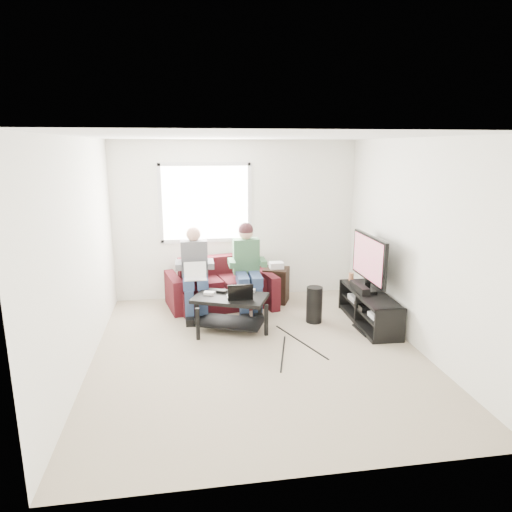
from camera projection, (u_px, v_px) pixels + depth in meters
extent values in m
plane|color=tan|center=(258.00, 351.00, 5.69)|extent=(4.50, 4.50, 0.00)
plane|color=white|center=(258.00, 136.00, 5.08)|extent=(4.50, 4.50, 0.00)
plane|color=white|center=(236.00, 220.00, 7.54)|extent=(4.50, 0.00, 4.50)
plane|color=white|center=(308.00, 320.00, 3.22)|extent=(4.50, 0.00, 4.50)
plane|color=white|center=(81.00, 256.00, 5.08)|extent=(0.00, 4.50, 4.50)
plane|color=white|center=(416.00, 245.00, 5.68)|extent=(0.00, 4.50, 4.50)
cube|color=white|center=(206.00, 203.00, 7.39)|extent=(1.40, 0.01, 1.20)
cube|color=silver|center=(206.00, 203.00, 7.38)|extent=(1.48, 0.04, 1.28)
cube|color=#43101A|center=(221.00, 295.00, 7.25)|extent=(1.44, 0.97, 0.38)
cube|color=#43101A|center=(219.00, 267.00, 7.45)|extent=(1.33, 0.47, 0.39)
cube|color=#43101A|center=(174.00, 293.00, 7.12)|extent=(0.32, 0.82, 0.54)
cube|color=#43101A|center=(266.00, 288.00, 7.34)|extent=(0.32, 0.82, 0.54)
cube|color=#43101A|center=(199.00, 282.00, 7.12)|extent=(0.74, 0.71, 0.10)
cube|color=#43101A|center=(242.00, 280.00, 7.22)|extent=(0.74, 0.71, 0.10)
cube|color=navy|center=(189.00, 282.00, 6.71)|extent=(0.16, 0.45, 0.14)
cube|color=navy|center=(202.00, 281.00, 6.74)|extent=(0.16, 0.45, 0.14)
cube|color=navy|center=(190.00, 306.00, 6.61)|extent=(0.13, 0.13, 0.48)
cube|color=navy|center=(203.00, 305.00, 6.64)|extent=(0.13, 0.13, 0.48)
cube|color=#515256|center=(194.00, 258.00, 6.97)|extent=(0.40, 0.22, 0.55)
sphere|color=#DFA38B|center=(193.00, 234.00, 6.91)|extent=(0.22, 0.22, 0.22)
cube|color=navy|center=(242.00, 280.00, 6.83)|extent=(0.16, 0.45, 0.14)
cube|color=navy|center=(256.00, 279.00, 6.86)|extent=(0.16, 0.45, 0.14)
cube|color=navy|center=(244.00, 303.00, 6.73)|extent=(0.13, 0.13, 0.48)
cube|color=navy|center=(258.00, 302.00, 6.76)|extent=(0.13, 0.13, 0.48)
cube|color=#484A4A|center=(246.00, 256.00, 7.09)|extent=(0.40, 0.22, 0.55)
sphere|color=#DFA38B|center=(246.00, 233.00, 7.03)|extent=(0.22, 0.22, 0.22)
sphere|color=#351A1E|center=(246.00, 230.00, 7.02)|extent=(0.23, 0.23, 0.23)
cube|color=black|center=(230.00, 298.00, 6.26)|extent=(1.13, 0.93, 0.05)
cube|color=black|center=(230.00, 322.00, 6.35)|extent=(1.03, 0.82, 0.02)
cube|color=black|center=(198.00, 324.00, 5.99)|extent=(0.05, 0.05, 0.44)
cube|color=black|center=(266.00, 320.00, 6.13)|extent=(0.05, 0.05, 0.44)
cube|color=black|center=(197.00, 310.00, 6.51)|extent=(0.05, 0.05, 0.44)
cube|color=black|center=(260.00, 306.00, 6.65)|extent=(0.05, 0.05, 0.44)
cube|color=silver|center=(209.00, 293.00, 6.33)|extent=(0.16, 0.13, 0.04)
cube|color=black|center=(222.00, 291.00, 6.41)|extent=(0.16, 0.14, 0.04)
cube|color=gray|center=(250.00, 291.00, 6.44)|extent=(0.16, 0.13, 0.04)
cube|color=black|center=(370.00, 294.00, 6.48)|extent=(0.46, 1.41, 0.04)
cube|color=black|center=(369.00, 308.00, 6.53)|extent=(0.42, 1.35, 0.03)
cube|color=black|center=(368.00, 322.00, 6.58)|extent=(0.46, 1.41, 0.06)
cube|color=black|center=(390.00, 326.00, 5.88)|extent=(0.42, 0.05, 0.47)
cube|color=black|center=(352.00, 293.00, 7.19)|extent=(0.42, 0.05, 0.47)
cube|color=black|center=(367.00, 289.00, 6.57)|extent=(0.12, 0.40, 0.04)
cube|color=black|center=(368.00, 284.00, 6.55)|extent=(0.06, 0.06, 0.12)
cube|color=black|center=(369.00, 258.00, 6.46)|extent=(0.05, 1.10, 0.65)
cube|color=#DB3377|center=(367.00, 258.00, 6.45)|extent=(0.01, 1.01, 0.58)
cube|color=black|center=(360.00, 288.00, 6.54)|extent=(0.12, 0.50, 0.10)
cylinder|color=#B2714C|center=(351.00, 277.00, 7.06)|extent=(0.08, 0.08, 0.12)
cube|color=silver|center=(381.00, 315.00, 6.14)|extent=(0.30, 0.22, 0.06)
cube|color=gray|center=(361.00, 298.00, 6.81)|extent=(0.34, 0.26, 0.08)
cube|color=black|center=(371.00, 306.00, 6.47)|extent=(0.38, 0.30, 0.07)
cylinder|color=black|center=(314.00, 305.00, 6.59)|extent=(0.23, 0.23, 0.53)
cube|color=black|center=(363.00, 330.00, 6.32)|extent=(0.17, 0.44, 0.02)
cube|color=black|center=(276.00, 285.00, 7.47)|extent=(0.38, 0.38, 0.57)
cube|color=silver|center=(276.00, 265.00, 7.39)|extent=(0.22, 0.18, 0.10)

